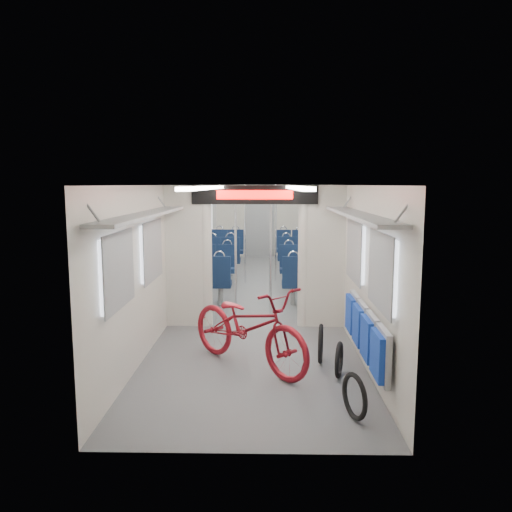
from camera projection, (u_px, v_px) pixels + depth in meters
The scene contains 14 objects.
carriage at pixel (257, 226), 9.78m from camera, with size 12.00×12.02×2.31m.
bicycle at pixel (248, 326), 6.31m from camera, with size 0.71×2.04×1.07m, color maroon.
flip_bench at pixel (365, 332), 5.91m from camera, with size 0.12×2.14×0.56m.
bike_hoop_a at pixel (354, 399), 4.93m from camera, with size 0.47×0.47×0.05m, color black.
bike_hoop_b at pixel (339, 362), 6.00m from camera, with size 0.44×0.44×0.05m, color black.
bike_hoop_c at pixel (321, 346), 6.48m from camera, with size 0.52×0.52×0.05m, color black.
seat_bay_near_left at pixel (213, 270), 10.43m from camera, with size 0.89×1.98×1.07m.
seat_bay_near_right at pixel (302, 271), 10.40m from camera, with size 0.89×1.98×1.07m.
seat_bay_far_left at pixel (225, 250), 13.46m from camera, with size 0.93×2.19×1.13m.
seat_bay_far_right at pixel (293, 249), 13.82m from camera, with size 0.91×2.05×1.09m.
stanchion_near_left at pixel (236, 251), 8.82m from camera, with size 0.04×0.04×2.30m, color silver.
stanchion_near_right at pixel (271, 252), 8.68m from camera, with size 0.04×0.04×2.30m, color silver.
stanchion_far_left at pixel (245, 234), 11.68m from camera, with size 0.04×0.04×2.30m, color silver.
stanchion_far_right at pixel (276, 233), 11.92m from camera, with size 0.04×0.04×2.30m, color silver.
Camera 1 is at (0.18, -10.03, 2.31)m, focal length 35.00 mm.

